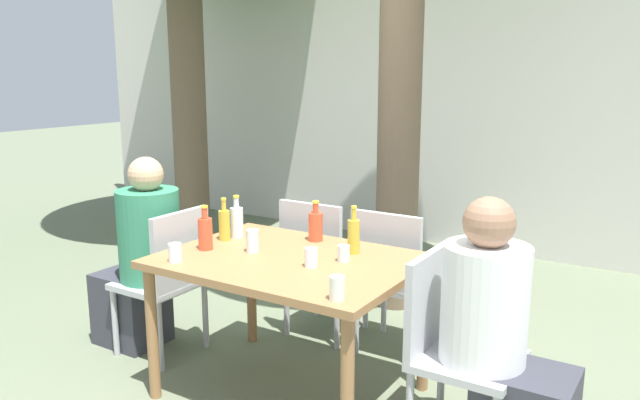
{
  "coord_description": "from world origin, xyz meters",
  "views": [
    {
      "loc": [
        1.77,
        -2.52,
        1.71
      ],
      "look_at": [
        0.0,
        0.3,
        1.01
      ],
      "focal_mm": 35.0,
      "sensor_mm": 36.0,
      "label": 1
    }
  ],
  "objects_px": {
    "soda_bottle_1": "(205,233)",
    "oil_cruet_2": "(224,224)",
    "drinking_glass_1": "(344,253)",
    "drinking_glass_4": "(175,253)",
    "water_bottle_4": "(237,221)",
    "patio_chair_2": "(320,260)",
    "soda_bottle_0": "(316,225)",
    "drinking_glass_3": "(252,241)",
    "patio_chair_0": "(169,274)",
    "drinking_glass_2": "(311,257)",
    "drinking_glass_0": "(337,288)",
    "dining_table_front": "(289,274)",
    "patio_chair_3": "(393,274)",
    "person_seated_1": "(502,348)",
    "patio_chair_1": "(450,340)",
    "oil_cruet_3": "(354,235)",
    "person_seated_0": "(141,263)"
  },
  "relations": [
    {
      "from": "soda_bottle_1",
      "to": "oil_cruet_2",
      "type": "height_order",
      "value": "oil_cruet_2"
    },
    {
      "from": "drinking_glass_1",
      "to": "drinking_glass_4",
      "type": "xyz_separation_m",
      "value": [
        -0.71,
        -0.46,
        0.01
      ]
    },
    {
      "from": "soda_bottle_1",
      "to": "water_bottle_4",
      "type": "relative_size",
      "value": 0.98
    },
    {
      "from": "soda_bottle_1",
      "to": "drinking_glass_4",
      "type": "bearing_deg",
      "value": -85.04
    },
    {
      "from": "patio_chair_2",
      "to": "soda_bottle_0",
      "type": "distance_m",
      "value": 0.53
    },
    {
      "from": "soda_bottle_0",
      "to": "drinking_glass_3",
      "type": "relative_size",
      "value": 1.89
    },
    {
      "from": "patio_chair_0",
      "to": "drinking_glass_2",
      "type": "distance_m",
      "value": 1.1
    },
    {
      "from": "drinking_glass_0",
      "to": "water_bottle_4",
      "type": "bearing_deg",
      "value": 150.94
    },
    {
      "from": "patio_chair_0",
      "to": "patio_chair_2",
      "type": "height_order",
      "value": "same"
    },
    {
      "from": "dining_table_front",
      "to": "water_bottle_4",
      "type": "xyz_separation_m",
      "value": [
        -0.48,
        0.17,
        0.18
      ]
    },
    {
      "from": "patio_chair_3",
      "to": "person_seated_1",
      "type": "relative_size",
      "value": 0.76
    },
    {
      "from": "dining_table_front",
      "to": "patio_chair_2",
      "type": "relative_size",
      "value": 1.42
    },
    {
      "from": "person_seated_1",
      "to": "patio_chair_1",
      "type": "bearing_deg",
      "value": 90.0
    },
    {
      "from": "oil_cruet_3",
      "to": "water_bottle_4",
      "type": "xyz_separation_m",
      "value": [
        -0.72,
        -0.08,
        -0.0
      ]
    },
    {
      "from": "drinking_glass_0",
      "to": "drinking_glass_3",
      "type": "xyz_separation_m",
      "value": [
        -0.74,
        0.37,
        0.01
      ]
    },
    {
      "from": "drinking_glass_4",
      "to": "person_seated_0",
      "type": "bearing_deg",
      "value": 151.42
    },
    {
      "from": "drinking_glass_0",
      "to": "drinking_glass_2",
      "type": "distance_m",
      "value": 0.46
    },
    {
      "from": "patio_chair_1",
      "to": "soda_bottle_0",
      "type": "xyz_separation_m",
      "value": [
        -0.94,
        0.35,
        0.33
      ]
    },
    {
      "from": "person_seated_1",
      "to": "drinking_glass_0",
      "type": "bearing_deg",
      "value": 123.07
    },
    {
      "from": "dining_table_front",
      "to": "soda_bottle_1",
      "type": "relative_size",
      "value": 5.34
    },
    {
      "from": "patio_chair_1",
      "to": "patio_chair_2",
      "type": "bearing_deg",
      "value": 58.06
    },
    {
      "from": "drinking_glass_0",
      "to": "patio_chair_3",
      "type": "bearing_deg",
      "value": 103.23
    },
    {
      "from": "drinking_glass_3",
      "to": "drinking_glass_4",
      "type": "bearing_deg",
      "value": -122.82
    },
    {
      "from": "water_bottle_4",
      "to": "drinking_glass_0",
      "type": "distance_m",
      "value": 1.14
    },
    {
      "from": "patio_chair_1",
      "to": "oil_cruet_2",
      "type": "relative_size",
      "value": 3.72
    },
    {
      "from": "soda_bottle_1",
      "to": "drinking_glass_0",
      "type": "relative_size",
      "value": 2.32
    },
    {
      "from": "patio_chair_2",
      "to": "drinking_glass_3",
      "type": "bearing_deg",
      "value": 92.77
    },
    {
      "from": "patio_chair_3",
      "to": "drinking_glass_0",
      "type": "relative_size",
      "value": 8.74
    },
    {
      "from": "oil_cruet_2",
      "to": "drinking_glass_3",
      "type": "bearing_deg",
      "value": -19.97
    },
    {
      "from": "person_seated_1",
      "to": "drinking_glass_4",
      "type": "distance_m",
      "value": 1.62
    },
    {
      "from": "patio_chair_0",
      "to": "drinking_glass_4",
      "type": "xyz_separation_m",
      "value": [
        0.43,
        -0.36,
        0.29
      ]
    },
    {
      "from": "person_seated_0",
      "to": "person_seated_1",
      "type": "height_order",
      "value": "person_seated_0"
    },
    {
      "from": "person_seated_0",
      "to": "drinking_glass_1",
      "type": "xyz_separation_m",
      "value": [
        1.38,
        0.1,
        0.26
      ]
    },
    {
      "from": "dining_table_front",
      "to": "oil_cruet_3",
      "type": "relative_size",
      "value": 5.06
    },
    {
      "from": "dining_table_front",
      "to": "soda_bottle_1",
      "type": "height_order",
      "value": "soda_bottle_1"
    },
    {
      "from": "person_seated_1",
      "to": "drinking_glass_1",
      "type": "height_order",
      "value": "person_seated_1"
    },
    {
      "from": "oil_cruet_3",
      "to": "drinking_glass_1",
      "type": "distance_m",
      "value": 0.16
    },
    {
      "from": "water_bottle_4",
      "to": "drinking_glass_2",
      "type": "bearing_deg",
      "value": -19.55
    },
    {
      "from": "dining_table_front",
      "to": "soda_bottle_1",
      "type": "distance_m",
      "value": 0.51
    },
    {
      "from": "soda_bottle_0",
      "to": "water_bottle_4",
      "type": "relative_size",
      "value": 0.93
    },
    {
      "from": "soda_bottle_0",
      "to": "oil_cruet_3",
      "type": "relative_size",
      "value": 0.9
    },
    {
      "from": "soda_bottle_0",
      "to": "drinking_glass_2",
      "type": "bearing_deg",
      "value": -60.21
    },
    {
      "from": "patio_chair_3",
      "to": "patio_chair_0",
      "type": "bearing_deg",
      "value": 31.94
    },
    {
      "from": "oil_cruet_3",
      "to": "water_bottle_4",
      "type": "bearing_deg",
      "value": -173.87
    },
    {
      "from": "oil_cruet_2",
      "to": "drinking_glass_2",
      "type": "bearing_deg",
      "value": -12.53
    },
    {
      "from": "patio_chair_2",
      "to": "soda_bottle_0",
      "type": "xyz_separation_m",
      "value": [
        0.2,
        -0.36,
        0.33
      ]
    },
    {
      "from": "drinking_glass_0",
      "to": "dining_table_front",
      "type": "bearing_deg",
      "value": 143.08
    },
    {
      "from": "patio_chair_0",
      "to": "drinking_glass_0",
      "type": "bearing_deg",
      "value": 74.47
    },
    {
      "from": "patio_chair_1",
      "to": "soda_bottle_1",
      "type": "height_order",
      "value": "soda_bottle_1"
    },
    {
      "from": "patio_chair_0",
      "to": "water_bottle_4",
      "type": "bearing_deg",
      "value": 112.83
    }
  ]
}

